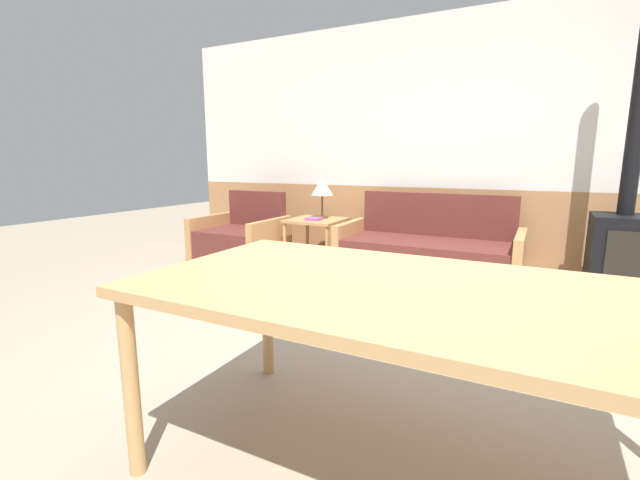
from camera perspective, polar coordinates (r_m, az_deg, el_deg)
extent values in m
plane|color=gray|center=(2.60, 8.65, -16.69)|extent=(16.00, 16.00, 0.00)
cube|color=#AD7A4C|center=(4.94, 18.74, 1.36)|extent=(7.20, 0.06, 0.89)
cube|color=silver|center=(4.92, 19.70, 17.07)|extent=(7.20, 0.06, 1.81)
cube|color=#B27F4C|center=(4.50, 13.94, -4.65)|extent=(1.77, 0.80, 0.06)
cube|color=#5B2823|center=(4.43, 13.99, -2.26)|extent=(1.61, 0.72, 0.33)
cube|color=#5B2823|center=(4.72, 15.27, 3.30)|extent=(1.61, 0.10, 0.45)
cube|color=#B27F4C|center=(4.70, 4.04, -0.74)|extent=(0.08, 0.80, 0.53)
cube|color=#B27F4C|center=(4.33, 24.97, -2.68)|extent=(0.08, 0.80, 0.53)
cube|color=#B27F4C|center=(5.13, -10.53, -2.64)|extent=(0.94, 0.81, 0.06)
cube|color=#5B2823|center=(5.07, -10.74, -0.49)|extent=(0.78, 0.73, 0.34)
cube|color=#5B2823|center=(5.31, -8.40, 4.21)|extent=(0.78, 0.10, 0.42)
cube|color=#B27F4C|center=(5.35, -14.23, 0.37)|extent=(0.08, 0.81, 0.54)
cube|color=#B27F4C|center=(4.83, -6.61, -0.44)|extent=(0.08, 0.81, 0.54)
cube|color=#B27F4C|center=(4.88, -0.48, 2.65)|extent=(0.59, 0.59, 0.03)
cylinder|color=#B27F4C|center=(4.83, -4.75, -0.65)|extent=(0.04, 0.04, 0.50)
cylinder|color=#B27F4C|center=(4.57, 0.92, -1.25)|extent=(0.04, 0.04, 0.50)
cylinder|color=#B27F4C|center=(5.28, -1.68, 0.34)|extent=(0.04, 0.04, 0.50)
cylinder|color=#B27F4C|center=(5.05, 3.62, -0.15)|extent=(0.04, 0.04, 0.50)
cylinder|color=#4C3823|center=(4.96, 0.29, 3.07)|extent=(0.15, 0.15, 0.02)
cylinder|color=#4C3823|center=(4.94, 0.29, 4.59)|extent=(0.02, 0.02, 0.24)
cone|color=beige|center=(4.93, 0.29, 7.16)|extent=(0.25, 0.25, 0.20)
cube|color=#994C84|center=(4.78, -0.83, 2.83)|extent=(0.17, 0.16, 0.03)
cube|color=tan|center=(1.53, 11.97, -6.80)|extent=(1.95, 1.01, 0.04)
cylinder|color=tan|center=(1.82, -23.89, -17.50)|extent=(0.06, 0.06, 0.71)
cylinder|color=tan|center=(2.42, -7.04, -9.58)|extent=(0.06, 0.06, 0.71)
cylinder|color=black|center=(4.23, 32.47, -6.68)|extent=(0.04, 0.04, 0.10)
cylinder|color=black|center=(4.63, 32.06, -5.27)|extent=(0.04, 0.04, 0.10)
cylinder|color=black|center=(4.68, 36.70, -5.61)|extent=(0.04, 0.04, 0.10)
cube|color=black|center=(4.38, 35.20, -1.46)|extent=(0.48, 0.52, 0.64)
cube|color=black|center=(4.12, 35.66, -2.15)|extent=(0.29, 0.01, 0.45)
cylinder|color=black|center=(4.39, 36.88, 14.78)|extent=(0.13, 0.13, 1.85)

